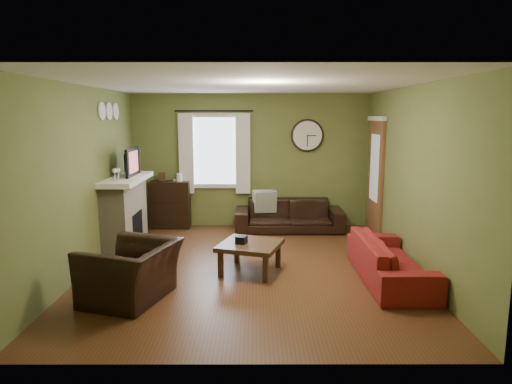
{
  "coord_description": "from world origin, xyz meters",
  "views": [
    {
      "loc": [
        0.09,
        -6.34,
        2.18
      ],
      "look_at": [
        0.1,
        0.4,
        1.05
      ],
      "focal_mm": 32.0,
      "sensor_mm": 36.0,
      "label": 1
    }
  ],
  "objects_px": {
    "sofa_brown": "(289,215)",
    "sofa_red": "(390,260)",
    "bookshelf": "(170,205)",
    "coffee_table": "(250,257)",
    "armchair": "(131,272)"
  },
  "relations": [
    {
      "from": "sofa_red",
      "to": "coffee_table",
      "type": "relative_size",
      "value": 2.43
    },
    {
      "from": "bookshelf",
      "to": "armchair",
      "type": "distance_m",
      "value": 3.56
    },
    {
      "from": "bookshelf",
      "to": "sofa_brown",
      "type": "xyz_separation_m",
      "value": [
        2.31,
        -0.23,
        -0.16
      ]
    },
    {
      "from": "sofa_brown",
      "to": "sofa_red",
      "type": "height_order",
      "value": "sofa_brown"
    },
    {
      "from": "sofa_brown",
      "to": "coffee_table",
      "type": "xyz_separation_m",
      "value": [
        -0.72,
        -2.36,
        -0.09
      ]
    },
    {
      "from": "sofa_red",
      "to": "coffee_table",
      "type": "distance_m",
      "value": 1.9
    },
    {
      "from": "bookshelf",
      "to": "sofa_brown",
      "type": "relative_size",
      "value": 0.45
    },
    {
      "from": "bookshelf",
      "to": "armchair",
      "type": "bearing_deg",
      "value": -86.98
    },
    {
      "from": "bookshelf",
      "to": "coffee_table",
      "type": "bearing_deg",
      "value": -58.35
    },
    {
      "from": "bookshelf",
      "to": "coffee_table",
      "type": "xyz_separation_m",
      "value": [
        1.6,
        -2.59,
        -0.25
      ]
    },
    {
      "from": "sofa_brown",
      "to": "armchair",
      "type": "height_order",
      "value": "armchair"
    },
    {
      "from": "sofa_brown",
      "to": "sofa_red",
      "type": "bearing_deg",
      "value": -66.65
    },
    {
      "from": "bookshelf",
      "to": "armchair",
      "type": "relative_size",
      "value": 0.88
    },
    {
      "from": "sofa_red",
      "to": "coffee_table",
      "type": "bearing_deg",
      "value": 80.53
    },
    {
      "from": "sofa_red",
      "to": "coffee_table",
      "type": "xyz_separation_m",
      "value": [
        -1.87,
        0.31,
        -0.07
      ]
    }
  ]
}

